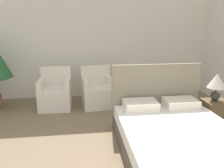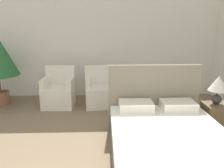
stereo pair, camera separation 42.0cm
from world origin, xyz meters
name	(u,v)px [view 2 (the right image)]	position (x,y,z in m)	size (l,w,h in m)	color
wall_back	(101,39)	(0.00, 4.15, 1.45)	(10.00, 0.06, 2.90)	silver
bed	(168,140)	(0.93, 1.26, 0.25)	(1.58, 2.10, 1.13)	#4C4238
armchair_near_window_left	(59,94)	(-0.96, 3.33, 0.29)	(0.68, 0.63, 0.89)	silver
armchair_near_window_right	(100,93)	(-0.03, 3.33, 0.29)	(0.73, 0.68, 0.89)	silver
nightstand	(216,118)	(1.98, 2.01, 0.24)	(0.43, 0.39, 0.48)	brown
table_lamp	(218,86)	(1.96, 2.03, 0.80)	(0.32, 0.32, 0.49)	#333333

